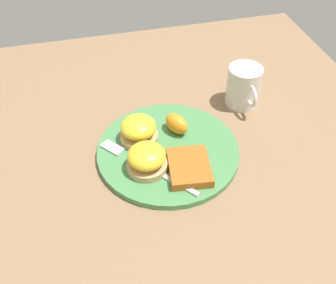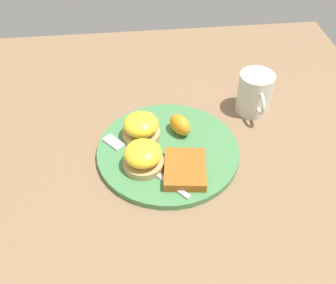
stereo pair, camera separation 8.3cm
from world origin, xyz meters
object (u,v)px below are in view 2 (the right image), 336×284
sandwich_benedict_left (141,127)px  orange_wedge (180,125)px  hashbrown_patty (185,169)px  cup (255,93)px  fork (139,161)px  sandwich_benedict_right (143,157)px

sandwich_benedict_left → orange_wedge: size_ratio=1.40×
hashbrown_patty → cup: (-0.20, 0.19, 0.03)m
sandwich_benedict_left → orange_wedge: (-0.01, 0.09, -0.01)m
orange_wedge → fork: bearing=-49.9°
sandwich_benedict_right → fork: 0.03m
sandwich_benedict_right → fork: sandwich_benedict_right is taller
sandwich_benedict_right → cup: bearing=121.5°
fork → cup: bearing=118.7°
sandwich_benedict_right → cup: (-0.17, 0.28, 0.01)m
hashbrown_patty → cup: bearing=135.3°
sandwich_benedict_left → hashbrown_patty: (0.12, 0.08, -0.02)m
orange_wedge → cup: bearing=111.6°
sandwich_benedict_left → hashbrown_patty: bearing=34.7°
hashbrown_patty → orange_wedge: 0.12m
sandwich_benedict_right → orange_wedge: (-0.09, 0.09, -0.01)m
sandwich_benedict_left → fork: 0.08m
sandwich_benedict_left → sandwich_benedict_right: size_ratio=1.00×
sandwich_benedict_left → cup: (-0.08, 0.27, 0.01)m
sandwich_benedict_left → sandwich_benedict_right: same height
sandwich_benedict_right → fork: size_ratio=0.42×
fork → cup: cup is taller
sandwich_benedict_left → hashbrown_patty: 0.14m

